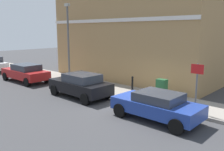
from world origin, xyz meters
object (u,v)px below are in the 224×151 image
object	(u,v)px
car_black	(80,85)
bollard_far_kerb	(101,82)
lamppost	(68,39)
utility_cabinet	(162,90)
bollard_near_cabinet	(132,84)
street_sign	(197,81)
car_red	(25,72)
car_blue	(157,105)

from	to	relation	value
car_black	bollard_far_kerb	world-z (taller)	car_black
bollard_far_kerb	lamppost	xyz separation A→B (m)	(0.71, 4.10, 2.60)
utility_cabinet	bollard_near_cabinet	size ratio (longest dim) A/B	1.11
bollard_near_cabinet	bollard_far_kerb	size ratio (longest dim) A/B	1.00
street_sign	lamppost	size ratio (longest dim) A/B	0.40
utility_cabinet	bollard_far_kerb	bearing A→B (deg)	102.72
car_red	utility_cabinet	xyz separation A→B (m)	(2.31, -10.66, -0.05)
car_red	bollard_far_kerb	bearing A→B (deg)	-168.91
car_black	lamppost	xyz separation A→B (m)	(2.18, 3.85, 2.55)
car_red	bollard_far_kerb	distance (m)	6.95
car_black	car_red	xyz separation A→B (m)	(0.02, 6.54, -0.02)
car_blue	street_sign	xyz separation A→B (m)	(1.76, -1.00, 0.98)
street_sign	lamppost	bearing A→B (deg)	86.63
car_black	lamppost	world-z (taller)	lamppost
car_blue	bollard_far_kerb	bearing A→B (deg)	-17.50
car_blue	bollard_far_kerb	world-z (taller)	car_blue
car_red	lamppost	xyz separation A→B (m)	(2.15, -2.69, 2.57)
car_black	car_red	world-z (taller)	car_black
car_red	bollard_far_kerb	world-z (taller)	car_red
car_blue	bollard_far_kerb	xyz separation A→B (m)	(1.65, 5.13, 0.02)
car_black	bollard_near_cabinet	distance (m)	3.16
car_black	car_red	distance (m)	6.54
bollard_far_kerb	lamppost	size ratio (longest dim) A/B	0.18
car_red	street_sign	distance (m)	13.05
bollard_near_cabinet	car_black	bearing A→B (deg)	140.44
car_black	bollard_far_kerb	xyz separation A→B (m)	(1.46, -0.25, -0.05)
car_red	utility_cabinet	size ratio (longest dim) A/B	3.85
car_black	bollard_near_cabinet	size ratio (longest dim) A/B	3.90
utility_cabinet	car_black	bearing A→B (deg)	119.58
car_black	utility_cabinet	bearing A→B (deg)	-149.17
car_black	bollard_far_kerb	distance (m)	1.49
utility_cabinet	car_red	bearing A→B (deg)	102.25
car_red	utility_cabinet	bearing A→B (deg)	-168.64
bollard_far_kerb	lamppost	bearing A→B (deg)	80.16
car_red	car_blue	bearing A→B (deg)	178.12
bollard_near_cabinet	street_sign	distance (m)	4.56
car_blue	bollard_near_cabinet	xyz separation A→B (m)	(2.62, 3.37, 0.02)
car_red	lamppost	distance (m)	4.30
car_black	bollard_far_kerb	bearing A→B (deg)	-98.58
car_black	lamppost	distance (m)	5.10
car_black	utility_cabinet	distance (m)	4.73
bollard_far_kerb	car_red	bearing A→B (deg)	101.98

